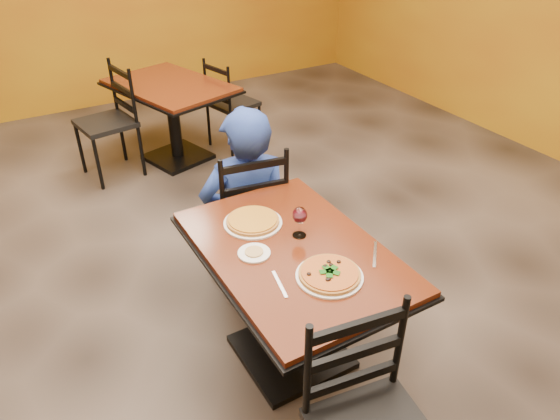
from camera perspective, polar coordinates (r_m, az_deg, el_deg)
floor at (r=3.35m, az=-3.25°, el=-10.12°), size 7.00×8.00×0.01m
table_main at (r=2.65m, az=1.39°, el=-7.62°), size 0.83×1.23×0.75m
table_second at (r=4.91m, az=-11.90°, el=11.40°), size 1.08×1.34×0.75m
chair_main_far at (r=3.33m, az=-3.77°, el=0.08°), size 0.50×0.50×0.97m
chair_second_left at (r=4.80m, az=-18.79°, el=9.05°), size 0.51×0.51×0.99m
chair_second_right at (r=5.16m, az=-5.23°, el=11.67°), size 0.48×0.48×0.89m
diner at (r=3.27m, az=-3.81°, el=1.63°), size 0.67×0.52×1.19m
plate_main at (r=2.37m, az=5.50°, el=-7.33°), size 0.31×0.31×0.01m
pizza_main at (r=2.36m, az=5.52°, el=-7.03°), size 0.28×0.28×0.02m
plate_far at (r=2.71m, az=-3.03°, el=-1.43°), size 0.31×0.31×0.01m
pizza_far at (r=2.70m, az=-3.04°, el=-1.15°), size 0.28×0.28×0.02m
side_plate at (r=2.50m, az=-2.90°, el=-4.80°), size 0.16×0.16×0.01m
dip at (r=2.49m, az=-2.90°, el=-4.64°), size 0.09×0.09×0.01m
wine_glass at (r=2.57m, az=2.19°, el=-1.20°), size 0.08×0.08×0.18m
fork at (r=2.32m, az=-0.04°, el=-8.22°), size 0.05×0.19×0.00m
knife at (r=2.53m, az=10.49°, el=-4.83°), size 0.15×0.17×0.00m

